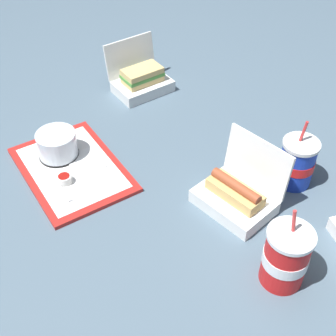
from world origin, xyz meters
name	(u,v)px	position (x,y,z in m)	size (l,w,h in m)	color
ground_plane	(165,197)	(0.00, 0.00, 0.00)	(3.20, 3.20, 0.00)	#4C6070
food_tray	(72,169)	(0.25, 0.14, 0.01)	(0.40, 0.30, 0.01)	red
cake_container	(57,145)	(0.33, 0.14, 0.05)	(0.12, 0.12, 0.08)	black
ketchup_cup	(64,179)	(0.21, 0.19, 0.03)	(0.04, 0.04, 0.02)	white
napkin_stack	(86,160)	(0.25, 0.09, 0.02)	(0.10, 0.10, 0.00)	white
plastic_fork	(61,189)	(0.19, 0.21, 0.02)	(0.11, 0.01, 0.01)	white
clamshell_hotdog_center	(237,194)	(-0.15, -0.13, 0.04)	(0.21, 0.18, 0.18)	white
clamshell_sandwich_corner	(141,80)	(0.46, -0.28, 0.04)	(0.17, 0.21, 0.17)	white
soda_cup_right	(286,257)	(-0.38, -0.04, 0.08)	(0.11, 0.11, 0.22)	red
soda_cup_corner	(297,163)	(-0.19, -0.32, 0.07)	(0.10, 0.10, 0.20)	#1938B7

